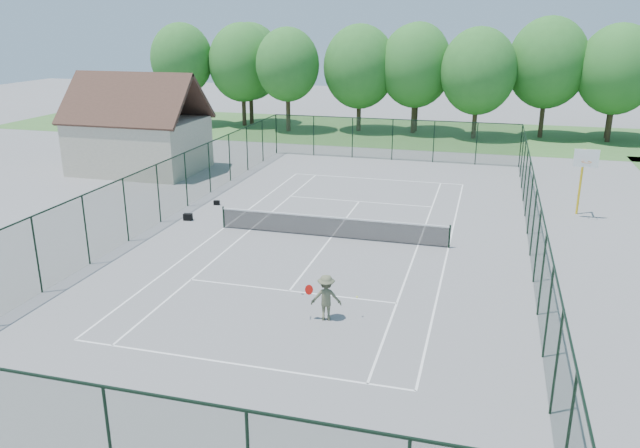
{
  "coord_description": "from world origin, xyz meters",
  "views": [
    {
      "loc": [
        6.9,
        -27.06,
        9.79
      ],
      "look_at": [
        0.0,
        -2.0,
        1.3
      ],
      "focal_mm": 35.0,
      "sensor_mm": 36.0,
      "label": 1
    }
  ],
  "objects": [
    {
      "name": "sports_bag_a",
      "position": [
        -7.79,
        0.63,
        0.18
      ],
      "size": [
        0.47,
        0.32,
        0.35
      ],
      "primitive_type": "cube",
      "rotation": [
        0.0,
        0.0,
        0.13
      ],
      "color": "black",
      "rests_on": "ground"
    },
    {
      "name": "court_lines",
      "position": [
        0.0,
        0.0,
        0.0
      ],
      "size": [
        11.05,
        23.85,
        0.01
      ],
      "color": "white",
      "rests_on": "ground"
    },
    {
      "name": "tree_line_far",
      "position": [
        0.0,
        30.0,
        5.99
      ],
      "size": [
        39.4,
        6.4,
        9.7
      ],
      "color": "#3E2F1D",
      "rests_on": "ground"
    },
    {
      "name": "ground",
      "position": [
        0.0,
        0.0,
        0.0
      ],
      "size": [
        140.0,
        140.0,
        0.0
      ],
      "primitive_type": "plane",
      "color": "gray",
      "rests_on": "ground"
    },
    {
      "name": "grass_far",
      "position": [
        0.0,
        30.0,
        0.01
      ],
      "size": [
        80.0,
        16.0,
        0.01
      ],
      "primitive_type": "cube",
      "color": "#437334",
      "rests_on": "ground"
    },
    {
      "name": "tennis_player",
      "position": [
        1.95,
        -8.3,
        0.82
      ],
      "size": [
        1.88,
        0.85,
        1.63
      ],
      "color": "#575B40",
      "rests_on": "ground"
    },
    {
      "name": "fence_enclosure",
      "position": [
        0.0,
        0.0,
        1.56
      ],
      "size": [
        18.05,
        36.05,
        3.02
      ],
      "color": "#1B3620",
      "rests_on": "ground"
    },
    {
      "name": "tennis_net",
      "position": [
        0.0,
        0.0,
        0.58
      ],
      "size": [
        11.08,
        0.08,
        1.1
      ],
      "color": "black",
      "rests_on": "ground"
    },
    {
      "name": "basketball_goal",
      "position": [
        11.66,
        6.66,
        2.57
      ],
      "size": [
        1.2,
        1.43,
        3.65
      ],
      "color": "gold",
      "rests_on": "ground"
    },
    {
      "name": "utility_building",
      "position": [
        -16.0,
        10.0,
        3.12
      ],
      "size": [
        8.6,
        6.27,
        6.63
      ],
      "color": "beige",
      "rests_on": "ground"
    },
    {
      "name": "sports_bag_b",
      "position": [
        -7.54,
        3.63,
        0.13
      ],
      "size": [
        0.35,
        0.25,
        0.25
      ],
      "primitive_type": "cube",
      "rotation": [
        0.0,
        0.0,
        0.16
      ],
      "color": "black",
      "rests_on": "ground"
    }
  ]
}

